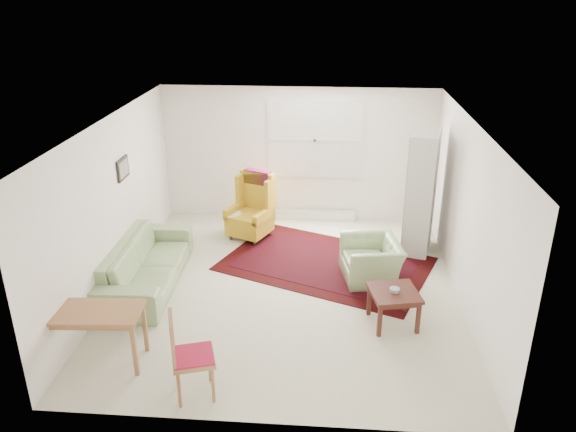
# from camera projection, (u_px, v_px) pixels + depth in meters

# --- Properties ---
(room) EXTENTS (5.04, 5.54, 2.51)m
(room) POSITION_uv_depth(u_px,v_px,m) (289.00, 205.00, 8.04)
(room) COLOR beige
(room) RESTS_ON ground
(rug) EXTENTS (3.70, 3.08, 0.03)m
(rug) POSITION_uv_depth(u_px,v_px,m) (326.00, 263.00, 9.05)
(rug) COLOR black
(rug) RESTS_ON ground
(sofa) EXTENTS (0.98, 2.36, 0.94)m
(sofa) POSITION_uv_depth(u_px,v_px,m) (146.00, 255.00, 8.31)
(sofa) COLOR #8BA66E
(sofa) RESTS_ON ground
(armchair) EXTENTS (0.97, 1.07, 0.73)m
(armchair) POSITION_uv_depth(u_px,v_px,m) (372.00, 256.00, 8.51)
(armchair) COLOR #8BA66E
(armchair) RESTS_ON ground
(wingback_chair) EXTENTS (0.90, 0.92, 1.17)m
(wingback_chair) POSITION_uv_depth(u_px,v_px,m) (249.00, 207.00, 9.78)
(wingback_chair) COLOR gold
(wingback_chair) RESTS_ON ground
(coffee_table) EXTENTS (0.72, 0.72, 0.50)m
(coffee_table) POSITION_uv_depth(u_px,v_px,m) (393.00, 307.00, 7.40)
(coffee_table) COLOR #441C15
(coffee_table) RESTS_ON ground
(stool) EXTENTS (0.45, 0.45, 0.46)m
(stool) POSITION_uv_depth(u_px,v_px,m) (233.00, 225.00, 9.93)
(stool) COLOR white
(stool) RESTS_ON ground
(cabinet) EXTENTS (0.62, 0.90, 2.04)m
(cabinet) POSITION_uv_depth(u_px,v_px,m) (421.00, 193.00, 9.18)
(cabinet) COLOR silver
(cabinet) RESTS_ON ground
(desk) EXTENTS (1.16, 0.63, 0.71)m
(desk) POSITION_uv_depth(u_px,v_px,m) (96.00, 337.00, 6.61)
(desk) COLOR #9C693F
(desk) RESTS_ON ground
(desk_chair) EXTENTS (0.56, 0.56, 1.02)m
(desk_chair) POSITION_uv_depth(u_px,v_px,m) (193.00, 355.00, 6.03)
(desk_chair) COLOR #9C693F
(desk_chair) RESTS_ON ground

